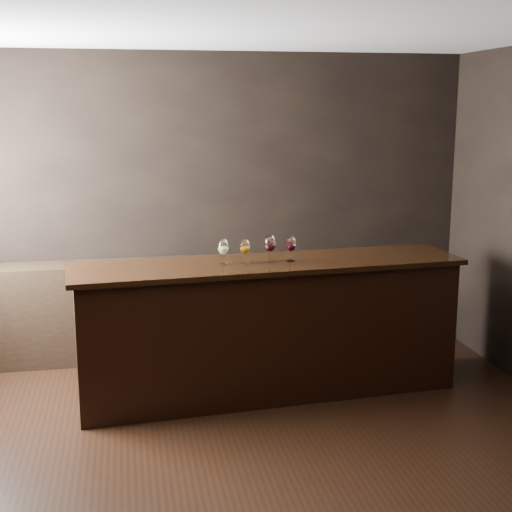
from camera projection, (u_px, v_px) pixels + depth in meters
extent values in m
plane|color=black|center=(245.00, 451.00, 4.85)|extent=(5.00, 5.00, 0.00)
cube|color=black|center=(205.00, 204.00, 6.72)|extent=(5.00, 0.02, 2.80)
cube|color=black|center=(356.00, 379.00, 2.39)|extent=(5.00, 0.02, 2.80)
cube|color=silver|center=(244.00, 21.00, 4.27)|extent=(5.00, 4.50, 0.02)
cube|color=black|center=(268.00, 330.00, 5.75)|extent=(3.06, 0.90, 1.06)
cube|color=black|center=(269.00, 264.00, 5.64)|extent=(3.17, 0.98, 0.04)
cube|color=black|center=(139.00, 310.00, 6.59)|extent=(2.53, 0.40, 0.91)
cylinder|color=white|center=(223.00, 264.00, 5.54)|extent=(0.07, 0.07, 0.00)
cylinder|color=white|center=(223.00, 259.00, 5.53)|extent=(0.01, 0.01, 0.07)
ellipsoid|color=white|center=(223.00, 247.00, 5.52)|extent=(0.08, 0.08, 0.12)
cylinder|color=white|center=(223.00, 240.00, 5.50)|extent=(0.06, 0.06, 0.01)
ellipsoid|color=#B6CA71|center=(223.00, 250.00, 5.52)|extent=(0.07, 0.07, 0.05)
cylinder|color=white|center=(245.00, 263.00, 5.58)|extent=(0.07, 0.07, 0.00)
cylinder|color=white|center=(245.00, 258.00, 5.58)|extent=(0.01, 0.01, 0.07)
ellipsoid|color=white|center=(245.00, 247.00, 5.56)|extent=(0.08, 0.08, 0.11)
cylinder|color=white|center=(245.00, 241.00, 5.55)|extent=(0.06, 0.06, 0.01)
ellipsoid|color=#BC6907|center=(245.00, 249.00, 5.56)|extent=(0.06, 0.06, 0.05)
cylinder|color=white|center=(270.00, 262.00, 5.60)|extent=(0.08, 0.08, 0.00)
cylinder|color=white|center=(270.00, 257.00, 5.59)|extent=(0.01, 0.01, 0.08)
ellipsoid|color=white|center=(270.00, 244.00, 5.57)|extent=(0.09, 0.09, 0.13)
cylinder|color=white|center=(270.00, 236.00, 5.55)|extent=(0.07, 0.07, 0.01)
ellipsoid|color=black|center=(270.00, 246.00, 5.57)|extent=(0.07, 0.07, 0.06)
cylinder|color=white|center=(291.00, 261.00, 5.66)|extent=(0.07, 0.07, 0.00)
cylinder|color=white|center=(291.00, 256.00, 5.66)|extent=(0.01, 0.01, 0.07)
ellipsoid|color=white|center=(291.00, 244.00, 5.64)|extent=(0.08, 0.08, 0.12)
cylinder|color=white|center=(291.00, 238.00, 5.63)|extent=(0.06, 0.06, 0.01)
ellipsoid|color=black|center=(291.00, 246.00, 5.64)|extent=(0.07, 0.07, 0.05)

